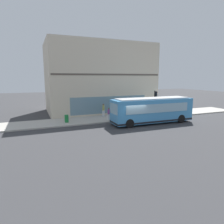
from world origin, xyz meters
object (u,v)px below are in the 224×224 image
pedestrian_by_light_pole (103,109)px  pedestrian_near_building_entrance (109,113)px  traffic_light_near_corner (155,99)px  newspaper_vending_box (67,119)px  city_bus_nearside (152,110)px  fire_hydrant (123,113)px

pedestrian_by_light_pole → pedestrian_near_building_entrance: (-2.26, 0.10, -0.15)m
traffic_light_near_corner → newspaper_vending_box: traffic_light_near_corner is taller
pedestrian_by_light_pole → city_bus_nearside: bearing=-141.1°
city_bus_nearside → fire_hydrant: city_bus_nearside is taller
city_bus_nearside → fire_hydrant: 5.21m
city_bus_nearside → pedestrian_by_light_pole: 6.86m
pedestrian_by_light_pole → pedestrian_near_building_entrance: pedestrian_by_light_pole is taller
city_bus_nearside → fire_hydrant: bearing=18.7°
traffic_light_near_corner → pedestrian_by_light_pole: (2.55, 6.62, -1.44)m
pedestrian_by_light_pole → newspaper_vending_box: bearing=107.2°
fire_hydrant → pedestrian_by_light_pole: bearing=79.5°
city_bus_nearside → newspaper_vending_box: 10.33m
fire_hydrant → pedestrian_near_building_entrance: 3.32m
pedestrian_by_light_pole → pedestrian_near_building_entrance: 2.27m
city_bus_nearside → pedestrian_near_building_entrance: 5.39m
traffic_light_near_corner → fire_hydrant: 4.93m
traffic_light_near_corner → pedestrian_near_building_entrance: (0.29, 6.71, -1.60)m
fire_hydrant → pedestrian_by_light_pole: 2.79m
pedestrian_near_building_entrance → traffic_light_near_corner: bearing=-92.5°
city_bus_nearside → newspaper_vending_box: city_bus_nearside is taller
traffic_light_near_corner → pedestrian_by_light_pole: size_ratio=1.99×
fire_hydrant → pedestrian_near_building_entrance: size_ratio=0.48×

